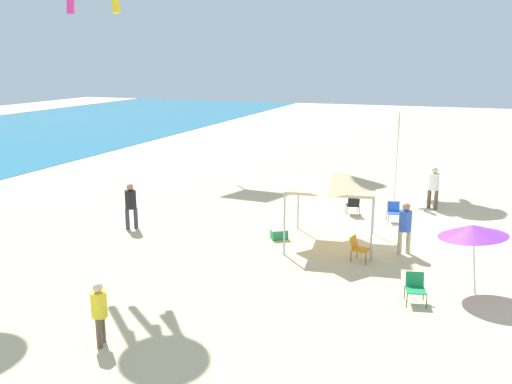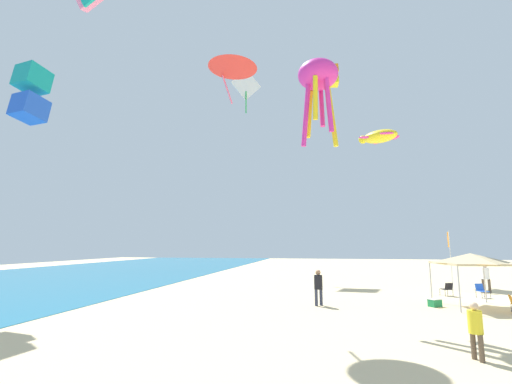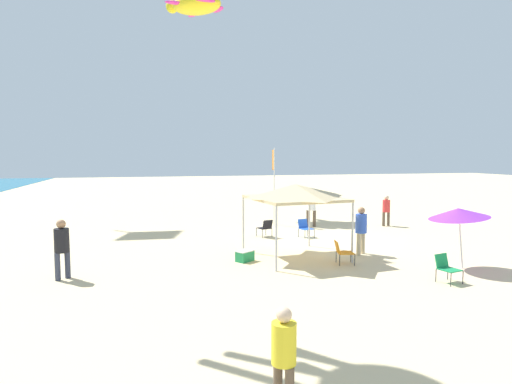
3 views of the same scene
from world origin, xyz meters
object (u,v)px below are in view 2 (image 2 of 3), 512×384
Objects in this scene: folding_chair_near_cooler at (447,288)px; kite_box_teal at (31,94)px; kite_turtle_yellow at (379,137)px; kite_octopus_magenta at (318,79)px; folding_chair_right_of_tent at (481,290)px; banner_flag at (450,254)px; person_by_tent at (485,275)px; person_watching_sky at (475,326)px; kite_delta_red at (233,64)px; kite_box_orange at (333,76)px; canopy_tent at (471,259)px; kite_diamond_white at (246,86)px; person_beachcomber at (318,285)px; cooler_box at (435,303)px.

folding_chair_near_cooler is 27.27m from kite_box_teal.
kite_octopus_magenta is at bearing 106.23° from kite_turtle_yellow.
banner_flag reaches higher than folding_chair_right_of_tent.
kite_octopus_magenta is (-7.03, 7.57, 11.11)m from folding_chair_near_cooler.
person_by_tent is at bearing -119.63° from banner_flag.
person_watching_sky is at bearing 57.84° from folding_chair_near_cooler.
kite_octopus_magenta is (1.17, -15.95, -0.00)m from kite_box_teal.
kite_box_orange is at bearing 123.25° from kite_delta_red.
kite_turtle_yellow is at bearing -28.22° from person_by_tent.
canopy_tent is 1.03× the size of kite_delta_red.
kite_diamond_white is (13.55, 17.50, 20.76)m from folding_chair_right_of_tent.
folding_chair_near_cooler is 0.18× the size of kite_octopus_magenta.
person_watching_sky is at bearing 26.77° from kite_delta_red.
kite_diamond_white is 23.81m from kite_delta_red.
kite_octopus_magenta reaches higher than banner_flag.
person_watching_sky is at bearing 163.70° from banner_flag.
kite_box_orange is at bearing 47.15° from kite_box_teal.
kite_box_teal is at bearing 28.06° from kite_box_orange.
kite_box_orange reaches higher than kite_turtle_yellow.
kite_turtle_yellow reaches higher than kite_octopus_magenta.
kite_delta_red is at bearing 96.50° from kite_turtle_yellow.
folding_chair_near_cooler is 0.25× the size of kite_box_teal.
kite_box_teal is at bearing 74.36° from kite_turtle_yellow.
person_by_tent is 18.71m from kite_box_orange.
person_by_tent reaches higher than folding_chair_near_cooler.
canopy_tent reaches higher than folding_chair_near_cooler.
person_beachcomber is (-8.31, 9.22, -1.42)m from banner_flag.
kite_box_orange reaches higher than person_watching_sky.
kite_diamond_white is at bearing -175.01° from person_watching_sky.
kite_box_teal reaches higher than kite_delta_red.
kite_octopus_magenta is 1.10× the size of kite_turtle_yellow.
kite_turtle_yellow is (22.81, -1.47, 12.40)m from person_watching_sky.
canopy_tent is at bearing 72.08° from folding_chair_near_cooler.
kite_diamond_white is 16.26m from kite_turtle_yellow.
banner_flag is 28.88m from kite_box_teal.
canopy_tent is 4.31× the size of folding_chair_right_of_tent.
kite_box_teal reaches higher than folding_chair_near_cooler.
canopy_tent is at bearing 169.18° from banner_flag.
kite_box_teal is (-10.47, 26.67, 10.47)m from person_by_tent.
cooler_box is at bearing 22.09° from kite_box_teal.
kite_box_teal is at bearing 48.22° from person_by_tent.
kite_box_orange is (-5.53, 4.33, 3.84)m from kite_turtle_yellow.
kite_octopus_magenta reaches higher than folding_chair_near_cooler.
folding_chair_near_cooler is at bearing -33.82° from kite_octopus_magenta.
kite_octopus_magenta reaches higher than canopy_tent.
folding_chair_right_of_tent is 16.72m from kite_turtle_yellow.
person_beachcomber is 18.55m from kite_box_orange.
cooler_box is 0.23× the size of kite_box_teal.
person_by_tent is 0.36× the size of kite_diamond_white.
kite_turtle_yellow is (9.59, 1.98, 12.85)m from folding_chair_near_cooler.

